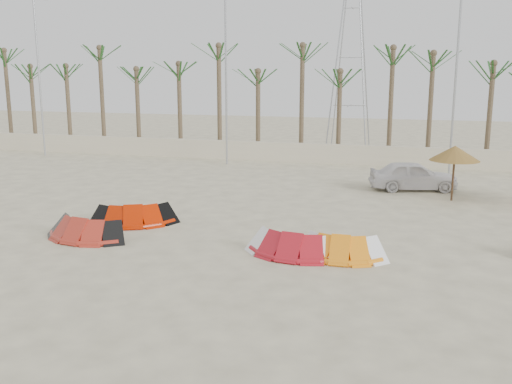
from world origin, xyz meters
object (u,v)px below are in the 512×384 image
(kite_red_left, at_px, (137,212))
(kite_orange, at_px, (342,245))
(kite_red_mid, at_px, (89,226))
(parasol_left, at_px, (455,153))
(car, at_px, (413,176))
(kite_red_right, at_px, (296,241))

(kite_red_left, distance_m, kite_orange, 8.82)
(kite_red_mid, height_order, kite_orange, same)
(kite_red_left, bearing_deg, parasol_left, 31.84)
(kite_red_left, height_order, car, car)
(kite_red_right, distance_m, kite_orange, 1.54)
(kite_red_mid, bearing_deg, parasol_left, 37.48)
(kite_red_left, distance_m, parasol_left, 14.80)
(parasol_left, distance_m, car, 3.14)
(kite_red_mid, relative_size, car, 0.78)
(car, bearing_deg, kite_red_right, 149.65)
(kite_red_left, xyz_separation_m, kite_red_mid, (-0.74, -2.39, -0.00))
(kite_red_left, height_order, kite_red_mid, same)
(kite_red_left, height_order, kite_red_right, same)
(kite_orange, bearing_deg, kite_red_right, -177.97)
(kite_red_right, height_order, parasol_left, parasol_left)
(kite_red_left, relative_size, car, 0.86)
(kite_orange, relative_size, parasol_left, 1.11)
(car, bearing_deg, parasol_left, -151.81)
(kite_red_mid, bearing_deg, kite_red_left, 72.73)
(kite_red_right, xyz_separation_m, parasol_left, (5.44, 9.89, 1.85))
(kite_red_right, bearing_deg, kite_red_left, 163.04)
(kite_red_mid, relative_size, kite_red_right, 0.99)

